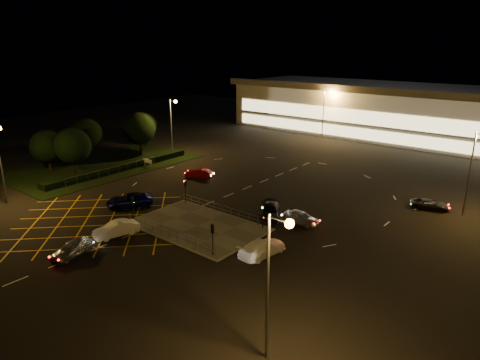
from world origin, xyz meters
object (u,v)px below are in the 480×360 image
Objects in this scene: car_near_silver at (72,249)px; car_east_grey at (430,205)px; car_queue_white at (116,229)px; car_approach_white at (262,248)px; car_left_blue at (130,200)px; signal_se at (213,233)px; car_far_dkgrey at (270,211)px; car_circ_red at (199,173)px; signal_nw at (185,186)px; signal_ne at (263,209)px; car_right_silver at (301,217)px; signal_sw at (133,204)px.

car_east_grey is (22.82, 34.00, -0.14)m from car_near_silver.
car_queue_white is at bearing 84.17° from car_near_silver.
car_left_blue is at bearing 6.41° from car_approach_white.
car_far_dkgrey is at bearing -83.29° from signal_se.
car_circ_red is at bearing -26.05° from car_approach_white.
signal_nw is at bearing -33.65° from signal_se.
car_east_grey is at bearing 35.80° from signal_nw.
signal_ne is 0.60× the size of car_approach_white.
car_east_grey is at bearing 15.31° from car_far_dkgrey.
car_near_silver is 26.95m from car_circ_red.
car_right_silver is at bearing -101.15° from signal_se.
car_queue_white is 17.32m from car_far_dkgrey.
signal_se is 4.96m from car_approach_white.
car_east_grey is at bearing -36.39° from car_right_silver.
car_east_grey is (12.39, 25.57, -1.75)m from signal_se.
signal_sw is 6.06m from car_left_blue.
car_circ_red reaches higher than car_east_grey.
car_far_dkgrey is at bearing 117.88° from car_east_grey.
signal_nw reaches higher than car_approach_white.
car_east_grey is at bearing -115.84° from signal_se.
car_left_blue reaches higher than car_right_silver.
car_queue_white is 0.94× the size of car_far_dkgrey.
signal_nw and signal_ne have the same top height.
car_circ_red is (-18.65, 17.24, -1.67)m from signal_se.
car_right_silver is 8.91m from car_approach_white.
car_far_dkgrey is at bearing 70.32° from car_queue_white.
car_left_blue is at bearing 107.91° from car_near_silver.
signal_ne is 0.75× the size of car_circ_red.
car_far_dkgrey is (9.10, 19.72, -0.02)m from car_near_silver.
car_queue_white is (1.05, -11.09, -1.60)m from signal_nw.
signal_nw reaches higher than car_left_blue.
car_queue_white is at bearing -13.68° from car_left_blue.
car_right_silver is 16.90m from car_east_grey.
car_far_dkgrey is at bearing 49.26° from car_circ_red.
signal_nw reaches higher than car_circ_red.
car_queue_white reaches higher than car_right_silver.
car_circ_red is at bearing 129.55° from car_left_blue.
car_left_blue is at bearing 147.77° from car_queue_white.
car_circ_red is (-6.65, 17.24, -1.67)m from signal_sw.
car_near_silver is at bearing 100.53° from signal_sw.
car_near_silver is 21.72m from car_far_dkgrey.
car_far_dkgrey reaches higher than car_east_grey.
car_far_dkgrey is 1.18× the size of car_right_silver.
signal_se is 0.75× the size of car_circ_red.
signal_ne reaches higher than car_east_grey.
car_near_silver is at bearing -145.61° from car_far_dkgrey.
car_queue_white is (-10.95, -3.11, -1.60)m from signal_se.
car_queue_white is 1.06× the size of car_east_grey.
signal_ne reaches higher than car_right_silver.
car_queue_white is (1.05, -3.11, -1.60)m from signal_sw.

